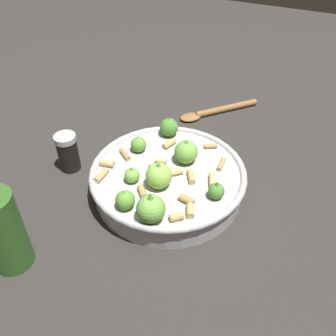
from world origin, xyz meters
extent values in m
plane|color=#2D2B28|center=(0.00, 0.00, 0.00)|extent=(2.40, 2.40, 0.00)
cylinder|color=#B7B7BC|center=(0.00, 0.00, 0.02)|extent=(0.28, 0.28, 0.05)
torus|color=#B7B7BC|center=(0.00, 0.00, 0.05)|extent=(0.29, 0.29, 0.01)
sphere|color=#609E38|center=(-0.04, -0.08, 0.06)|extent=(0.03, 0.03, 0.03)
cone|color=#8CC64C|center=(-0.04, -0.08, 0.08)|extent=(0.01, 0.01, 0.01)
sphere|color=#8CC64C|center=(0.04, 0.00, 0.07)|extent=(0.05, 0.05, 0.05)
cone|color=#4C8933|center=(0.04, 0.00, 0.09)|extent=(0.02, 0.02, 0.02)
sphere|color=#75B247|center=(0.05, -0.05, 0.06)|extent=(0.03, 0.03, 0.03)
cone|color=#4C8933|center=(0.05, -0.05, 0.08)|extent=(0.01, 0.01, 0.01)
sphere|color=#609E38|center=(0.11, -0.03, 0.06)|extent=(0.03, 0.03, 0.03)
cone|color=#8CC64C|center=(0.11, -0.03, 0.08)|extent=(0.01, 0.01, 0.01)
sphere|color=#75B247|center=(-0.04, 0.02, 0.07)|extent=(0.04, 0.04, 0.04)
cone|color=#609E38|center=(-0.04, 0.02, 0.09)|extent=(0.02, 0.02, 0.02)
sphere|color=#4C8933|center=(0.03, 0.10, 0.06)|extent=(0.03, 0.03, 0.03)
cone|color=#4C8933|center=(0.03, 0.10, 0.08)|extent=(0.01, 0.01, 0.01)
sphere|color=#4C8933|center=(-0.11, -0.05, 0.07)|extent=(0.04, 0.04, 0.04)
cone|color=#4C8933|center=(-0.11, -0.05, 0.08)|extent=(0.01, 0.01, 0.01)
sphere|color=#75B247|center=(0.12, 0.02, 0.07)|extent=(0.05, 0.05, 0.05)
cone|color=#609E38|center=(0.12, 0.02, 0.10)|extent=(0.02, 0.02, 0.02)
cylinder|color=tan|center=(-0.01, -0.10, 0.05)|extent=(0.03, 0.03, 0.01)
cylinder|color=tan|center=(0.01, -0.03, 0.05)|extent=(0.03, 0.03, 0.01)
cylinder|color=tan|center=(0.07, -0.02, 0.05)|extent=(0.03, 0.03, 0.01)
cylinder|color=tan|center=(-0.02, -0.02, 0.05)|extent=(0.01, 0.02, 0.01)
cylinder|color=tan|center=(-0.07, -0.03, 0.05)|extent=(0.03, 0.02, 0.01)
cylinder|color=tan|center=(0.10, 0.06, 0.05)|extent=(0.02, 0.03, 0.01)
cylinder|color=tan|center=(0.08, 0.07, 0.05)|extent=(0.03, 0.02, 0.01)
cylinder|color=tan|center=(0.06, -0.10, 0.05)|extent=(0.03, 0.01, 0.01)
cylinder|color=tan|center=(0.00, 0.05, 0.05)|extent=(0.03, 0.03, 0.01)
cylinder|color=tan|center=(0.03, -0.11, 0.05)|extent=(0.02, 0.03, 0.01)
cylinder|color=tan|center=(0.00, 0.02, 0.05)|extent=(0.03, 0.03, 0.01)
cylinder|color=tan|center=(-0.10, 0.05, 0.05)|extent=(0.02, 0.03, 0.01)
cylinder|color=tan|center=(-0.06, 0.08, 0.05)|extent=(0.03, 0.01, 0.01)
cylinder|color=tan|center=(0.06, 0.06, 0.05)|extent=(0.02, 0.03, 0.01)
cylinder|color=tan|center=(-0.01, 0.08, 0.05)|extent=(0.03, 0.02, 0.01)
cylinder|color=black|center=(0.02, -0.21, 0.03)|extent=(0.04, 0.04, 0.07)
cylinder|color=silver|center=(0.02, -0.21, 0.07)|extent=(0.04, 0.04, 0.01)
cylinder|color=#336023|center=(0.25, -0.16, 0.07)|extent=(0.06, 0.06, 0.14)
cylinder|color=olive|center=(-0.32, 0.02, 0.01)|extent=(0.13, 0.13, 0.02)
ellipsoid|color=olive|center=(-0.25, -0.05, 0.01)|extent=(0.06, 0.06, 0.01)
camera|label=1|loc=(0.48, 0.21, 0.50)|focal=39.99mm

